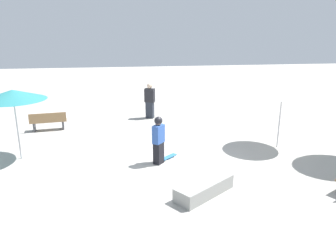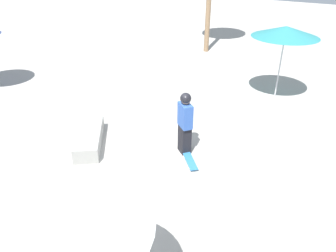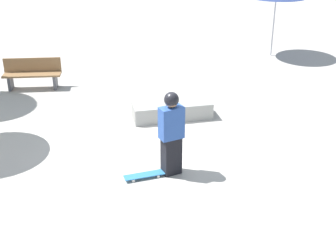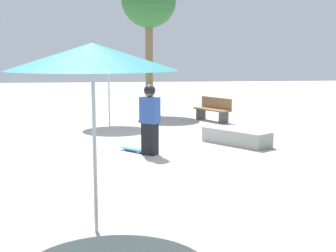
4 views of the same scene
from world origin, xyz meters
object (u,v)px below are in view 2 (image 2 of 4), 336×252
(concrete_ledge, at_px, (89,138))
(skateboard, at_px, (190,161))
(shade_umbrella_teal, at_px, (286,32))
(shade_umbrella_white, at_px, (59,216))
(skater_main, at_px, (185,121))

(concrete_ledge, bearing_deg, skateboard, 102.61)
(concrete_ledge, height_order, shade_umbrella_teal, shade_umbrella_teal)
(shade_umbrella_teal, bearing_deg, shade_umbrella_white, -0.92)
(skater_main, height_order, shade_umbrella_white, shade_umbrella_white)
(skateboard, bearing_deg, shade_umbrella_teal, 129.35)
(skateboard, relative_size, shade_umbrella_teal, 0.29)
(skater_main, relative_size, shade_umbrella_white, 0.71)
(shade_umbrella_teal, relative_size, shade_umbrella_white, 1.06)
(skater_main, distance_m, concrete_ledge, 2.69)
(skateboard, bearing_deg, concrete_ledge, -119.89)
(shade_umbrella_teal, height_order, shade_umbrella_white, shade_umbrella_teal)
(concrete_ledge, xyz_separation_m, shade_umbrella_teal, (-5.85, 3.52, 2.13))
(skater_main, relative_size, skateboard, 2.31)
(shade_umbrella_teal, distance_m, shade_umbrella_white, 9.67)
(skater_main, xyz_separation_m, skateboard, (0.39, 0.38, -0.85))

